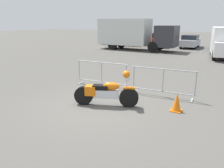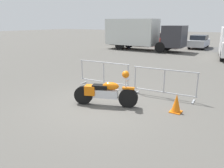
% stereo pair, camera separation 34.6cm
% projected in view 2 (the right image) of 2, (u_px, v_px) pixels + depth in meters
% --- Properties ---
extents(ground_plane, '(120.00, 120.00, 0.00)m').
position_uv_depth(ground_plane, '(99.00, 106.00, 7.29)').
color(ground_plane, '#54514C').
extents(motorcycle, '(2.07, 0.95, 1.22)m').
position_uv_depth(motorcycle, '(105.00, 92.00, 7.21)').
color(motorcycle, black).
rests_on(motorcycle, ground).
extents(crowd_barrier_near, '(2.37, 0.60, 1.07)m').
position_uv_depth(crowd_barrier_near, '(104.00, 74.00, 9.36)').
color(crowd_barrier_near, '#9EA0A5').
rests_on(crowd_barrier_near, ground).
extents(crowd_barrier_far, '(2.37, 0.60, 1.07)m').
position_uv_depth(crowd_barrier_far, '(164.00, 83.00, 7.96)').
color(crowd_barrier_far, '#9EA0A5').
rests_on(crowd_barrier_far, ground).
extents(box_truck, '(7.72, 2.35, 2.98)m').
position_uv_depth(box_truck, '(140.00, 33.00, 21.42)').
color(box_truck, silver).
rests_on(box_truck, ground).
extents(parked_car_tan, '(1.82, 4.25, 1.43)m').
position_uv_depth(parked_car_tan, '(122.00, 38.00, 27.91)').
color(parked_car_tan, tan).
rests_on(parked_car_tan, ground).
extents(parked_car_black, '(1.89, 4.42, 1.48)m').
position_uv_depth(parked_car_black, '(145.00, 39.00, 26.39)').
color(parked_car_black, black).
rests_on(parked_car_black, ground).
extents(parked_car_red, '(1.92, 4.49, 1.51)m').
position_uv_depth(parked_car_red, '(170.00, 40.00, 24.55)').
color(parked_car_red, '#B21E19').
rests_on(parked_car_red, ground).
extents(parked_car_silver, '(1.74, 4.06, 1.36)m').
position_uv_depth(parked_car_silver, '(199.00, 42.00, 23.03)').
color(parked_car_silver, '#B7BABF').
rests_on(parked_car_silver, ground).
extents(pedestrian, '(0.44, 0.44, 1.69)m').
position_uv_depth(pedestrian, '(129.00, 40.00, 22.68)').
color(pedestrian, '#262838').
rests_on(pedestrian, ground).
extents(traffic_cone, '(0.34, 0.34, 0.59)m').
position_uv_depth(traffic_cone, '(176.00, 103.00, 6.70)').
color(traffic_cone, orange).
rests_on(traffic_cone, ground).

